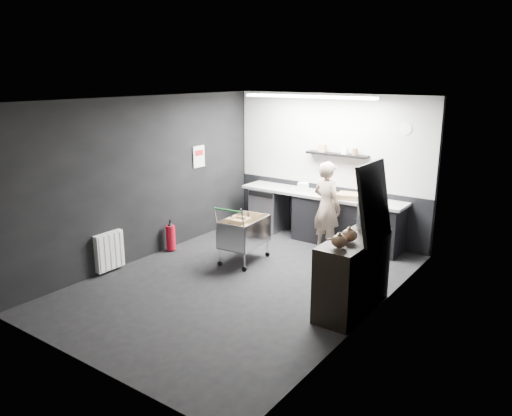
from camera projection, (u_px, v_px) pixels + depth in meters
The scene contains 22 objects.
floor at pixel (243, 282), 7.54m from camera, with size 5.50×5.50×0.00m, color black.
ceiling at pixel (241, 99), 6.84m from camera, with size 5.50×5.50×0.00m, color silver.
wall_back at pixel (330, 167), 9.35m from camera, with size 5.50×5.50×0.00m, color black.
wall_front at pixel (78, 247), 5.03m from camera, with size 5.50×5.50×0.00m, color black.
wall_left at pixel (146, 179), 8.31m from camera, with size 5.50×5.50×0.00m, color black.
wall_right at pixel (373, 217), 6.07m from camera, with size 5.50×5.50×0.00m, color black.
kitchen_wall_panel at pixel (330, 140), 9.21m from camera, with size 3.95×0.02×1.70m, color silver.
dado_panel at pixel (328, 211), 9.56m from camera, with size 3.95×0.02×1.00m, color black.
floating_shelf at pixel (337, 154), 9.07m from camera, with size 1.20×0.22×0.04m, color black.
wall_clock at pixel (406, 129), 8.34m from camera, with size 0.20×0.20×0.03m, color white.
poster at pixel (199, 157), 9.27m from camera, with size 0.02×0.30×0.40m, color white.
poster_red_band at pixel (199, 153), 9.25m from camera, with size 0.01×0.22×0.10m, color red.
radiator at pixel (109, 251), 7.83m from camera, with size 0.10×0.50×0.60m, color white.
ceiling_strip at pixel (308, 97), 8.30m from camera, with size 2.40×0.20×0.04m, color white.
prep_counter at pixel (326, 218), 9.25m from camera, with size 3.20×0.61×0.90m.
person at pixel (327, 207), 8.68m from camera, with size 0.58×0.38×1.60m, color beige.
shopping_cart at pixel (244, 234), 8.25m from camera, with size 0.63×0.97×1.01m.
sideboard at pixel (355, 265), 6.51m from camera, with size 0.57×1.33×1.99m.
fire_extinguisher at pixel (171, 237), 8.79m from camera, with size 0.16×0.16×0.54m.
cardboard_box at pixel (351, 196), 8.80m from camera, with size 0.47×0.35×0.09m, color #A48157.
pink_tub at pixel (329, 189), 9.09m from camera, with size 0.21×0.21×0.21m, color #FAD9D9.
white_container at pixel (303, 187), 9.35m from camera, with size 0.19×0.15×0.17m, color white.
Camera 1 is at (4.21, -5.58, 3.05)m, focal length 35.00 mm.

